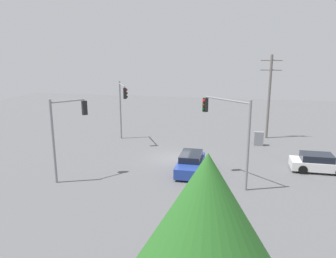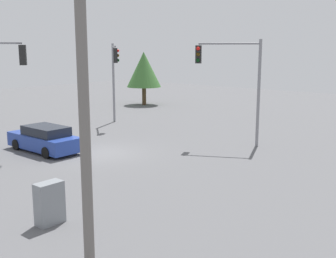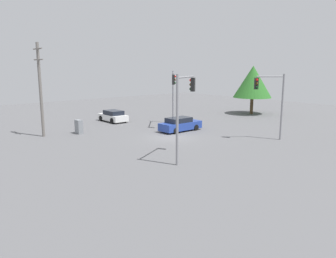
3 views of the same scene
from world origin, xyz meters
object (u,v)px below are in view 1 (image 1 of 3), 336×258
object	(u,v)px
traffic_signal_main	(229,124)
traffic_signal_aux	(122,102)
sedan_blue	(191,163)
traffic_signal_cross	(66,125)
sedan_white	(318,163)
electrical_cabinet	(259,139)

from	to	relation	value
traffic_signal_main	traffic_signal_aux	size ratio (longest dim) A/B	1.00
traffic_signal_main	traffic_signal_aux	bearing A→B (deg)	2.64
traffic_signal_main	sedan_blue	bearing A→B (deg)	12.23
traffic_signal_main	traffic_signal_cross	bearing A→B (deg)	50.18
sedan_blue	sedan_white	bearing A→B (deg)	-167.52
sedan_white	electrical_cabinet	size ratio (longest dim) A/B	3.03
traffic_signal_main	traffic_signal_cross	world-z (taller)	traffic_signal_main
traffic_signal_aux	sedan_blue	bearing A→B (deg)	20.36
sedan_blue	electrical_cabinet	size ratio (longest dim) A/B	3.33
traffic_signal_main	traffic_signal_aux	distance (m)	14.24
sedan_blue	traffic_signal_cross	world-z (taller)	traffic_signal_cross
sedan_white	traffic_signal_aux	size ratio (longest dim) A/B	0.69
sedan_white	traffic_signal_cross	size ratio (longest dim) A/B	0.71
traffic_signal_main	traffic_signal_cross	distance (m)	11.69
sedan_blue	electrical_cabinet	xyz separation A→B (m)	(-5.70, -8.81, 0.01)
traffic_signal_aux	sedan_white	bearing A→B (deg)	46.27
traffic_signal_cross	traffic_signal_aux	world-z (taller)	traffic_signal_aux
traffic_signal_aux	traffic_signal_cross	bearing A→B (deg)	-30.34
traffic_signal_main	traffic_signal_aux	xyz separation A→B (m)	(11.13, -8.88, -0.04)
traffic_signal_main	electrical_cabinet	size ratio (longest dim) A/B	4.39
sedan_blue	electrical_cabinet	bearing A→B (deg)	-122.90
traffic_signal_main	traffic_signal_cross	xyz separation A→B (m)	(11.54, 1.82, -0.21)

